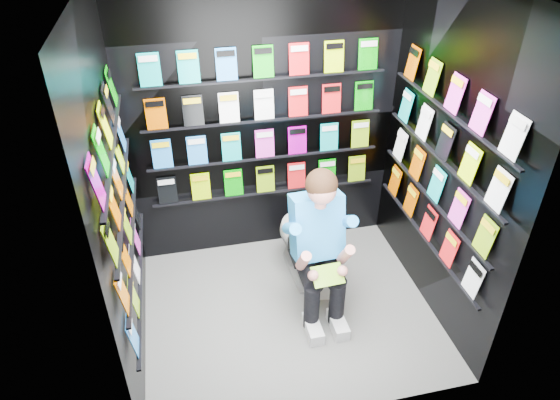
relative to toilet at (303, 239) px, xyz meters
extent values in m
plane|color=#61615E|center=(-0.24, -0.48, -0.37)|extent=(2.40, 2.40, 0.00)
cube|color=black|center=(-0.24, 0.52, 0.93)|extent=(2.40, 0.04, 2.60)
cube|color=black|center=(-0.24, -1.48, 0.93)|extent=(2.40, 0.04, 2.60)
cube|color=black|center=(-1.44, -0.48, 0.93)|extent=(0.04, 2.00, 2.60)
cube|color=black|center=(0.96, -0.48, 0.93)|extent=(0.04, 2.00, 2.60)
imported|color=white|center=(0.00, 0.00, 0.00)|extent=(0.46, 0.77, 0.73)
cube|color=silver|center=(0.13, -0.21, -0.21)|extent=(0.29, 0.45, 0.32)
cube|color=silver|center=(0.13, -0.21, -0.04)|extent=(0.31, 0.47, 0.03)
cube|color=green|center=(0.00, -0.73, 0.21)|extent=(0.25, 0.15, 0.10)
camera|label=1|loc=(-0.98, -3.43, 2.79)|focal=32.00mm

